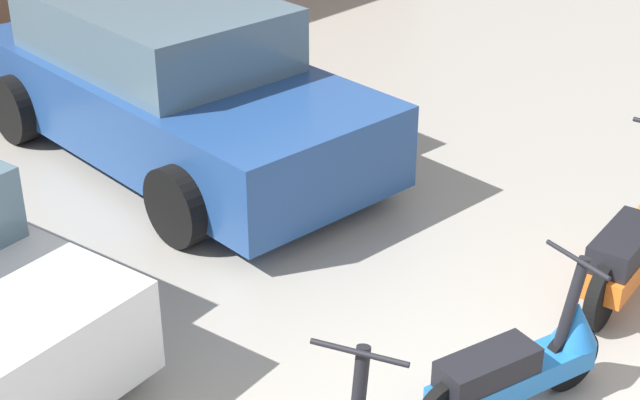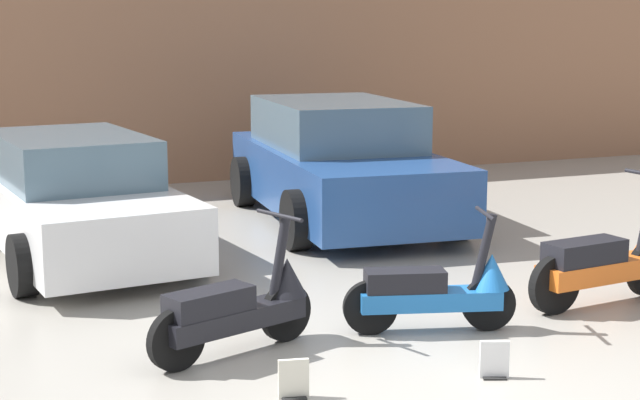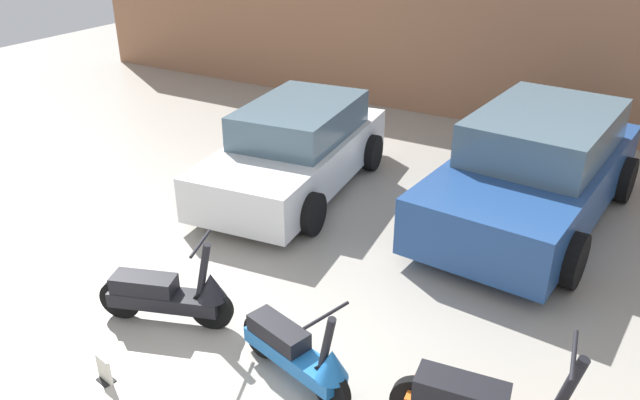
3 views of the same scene
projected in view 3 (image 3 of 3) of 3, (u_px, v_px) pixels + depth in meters
The scene contains 6 objects.
wall_back at pixel (501, 32), 11.20m from camera, with size 19.60×0.12×3.47m, color #9E6B4C.
scooter_front_left at pixel (170, 294), 6.29m from camera, with size 1.37×0.72×1.00m.
scooter_front_right at pixel (298, 353), 5.51m from camera, with size 1.33×0.63×0.95m.
car_rear_left at pixel (296, 149), 9.15m from camera, with size 2.10×3.86×1.26m.
car_rear_center at pixel (535, 169), 8.25m from camera, with size 2.35×4.41×1.45m.
placard_near_left_scooter at pixel (104, 371), 5.62m from camera, with size 0.20×0.15×0.26m.
Camera 3 is at (2.92, -2.88, 3.99)m, focal length 35.00 mm.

